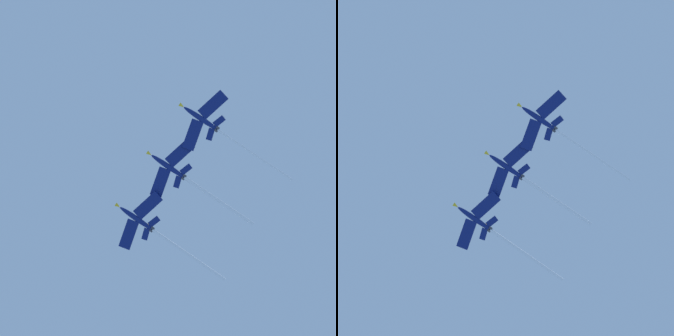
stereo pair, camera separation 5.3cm
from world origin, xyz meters
TOP-DOWN VIEW (x-y plane):
  - jet_inner_left at (0.55, -2.51)m, footprint 24.98×34.60m
  - jet_centre at (-13.12, 8.33)m, footprint 24.35×33.35m
  - jet_inner_right at (-29.01, 17.29)m, footprint 25.04×34.35m

SIDE VIEW (x-z plane):
  - jet_inner_right at x=-29.01m, z-range 155.28..163.01m
  - jet_inner_left at x=0.55m, z-range 156.47..164.15m
  - jet_centre at x=-13.12m, z-range 157.21..164.00m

